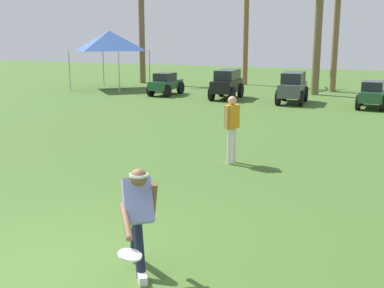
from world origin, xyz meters
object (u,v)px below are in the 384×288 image
object	(u,v)px
parked_car_slot_a	(166,84)
parked_car_slot_b	(227,83)
event_tent	(110,41)
parked_car_slot_c	(293,87)
teammate_near_sideline	(232,123)
palm_tree_far_right	(337,7)
palm_tree_far_left	(142,16)
palm_tree_right_of_centre	(318,30)
palm_tree_left_of_centre	(246,11)
frisbee_in_flight	(130,255)
parked_car_slot_d	(372,94)
frisbee_thrower	(138,214)

from	to	relation	value
parked_car_slot_a	parked_car_slot_b	world-z (taller)	parked_car_slot_b
event_tent	parked_car_slot_c	bearing A→B (deg)	-8.82
teammate_near_sideline	parked_car_slot_b	world-z (taller)	teammate_near_sideline
palm_tree_far_right	palm_tree_far_left	bearing A→B (deg)	179.49
palm_tree_far_left	palm_tree_right_of_centre	distance (m)	11.11
parked_car_slot_b	palm_tree_left_of_centre	world-z (taller)	palm_tree_left_of_centre
teammate_near_sideline	palm_tree_right_of_centre	distance (m)	14.49
event_tent	parked_car_slot_a	bearing A→B (deg)	-17.76
frisbee_in_flight	palm_tree_right_of_centre	distance (m)	20.70
teammate_near_sideline	event_tent	distance (m)	17.09
frisbee_in_flight	parked_car_slot_c	bearing A→B (deg)	97.25
parked_car_slot_c	palm_tree_far_left	xyz separation A→B (m)	(-10.64, 5.30, 3.32)
teammate_near_sideline	parked_car_slot_d	bearing A→B (deg)	78.20
parked_car_slot_d	event_tent	bearing A→B (deg)	172.64
frisbee_in_flight	parked_car_slot_c	size ratio (longest dim) A/B	0.12
parked_car_slot_b	parked_car_slot_d	world-z (taller)	parked_car_slot_b
palm_tree_right_of_centre	frisbee_in_flight	bearing A→B (deg)	-84.80
parked_car_slot_c	palm_tree_left_of_centre	world-z (taller)	palm_tree_left_of_centre
parked_car_slot_d	palm_tree_left_of_centre	xyz separation A→B (m)	(-7.86, 7.19, 3.73)
palm_tree_far_left	event_tent	distance (m)	3.92
palm_tree_right_of_centre	event_tent	distance (m)	11.03
palm_tree_right_of_centre	palm_tree_far_right	xyz separation A→B (m)	(0.63, 1.66, 1.16)
teammate_near_sideline	palm_tree_far_left	distance (m)	20.12
parked_car_slot_c	palm_tree_right_of_centre	world-z (taller)	palm_tree_right_of_centre
teammate_near_sideline	palm_tree_far_left	world-z (taller)	palm_tree_far_left
teammate_near_sideline	event_tent	size ratio (longest dim) A/B	0.47
frisbee_thrower	parked_car_slot_a	distance (m)	18.53
frisbee_thrower	palm_tree_left_of_centre	distance (m)	24.42
palm_tree_far_left	parked_car_slot_c	bearing A→B (deg)	-26.46
frisbee_in_flight	palm_tree_left_of_centre	distance (m)	25.16
parked_car_slot_b	palm_tree_right_of_centre	xyz separation A→B (m)	(3.45, 3.30, 2.43)
palm_tree_right_of_centre	palm_tree_far_right	world-z (taller)	palm_tree_far_right
frisbee_thrower	palm_tree_far_left	xyz separation A→B (m)	(-12.50, 21.55, 3.25)
frisbee_in_flight	teammate_near_sideline	xyz separation A→B (m)	(-1.08, 6.15, 0.34)
parked_car_slot_a	parked_car_slot_b	bearing A→B (deg)	-1.52
parked_car_slot_b	palm_tree_far_right	size ratio (longest dim) A/B	0.34
parked_car_slot_b	palm_tree_far_right	xyz separation A→B (m)	(4.08, 4.96, 3.59)
parked_car_slot_c	event_tent	distance (m)	10.86
frisbee_in_flight	palm_tree_far_left	distance (m)	25.87
frisbee_in_flight	palm_tree_far_right	xyz separation A→B (m)	(-1.23, 22.12, 3.71)
teammate_near_sideline	event_tent	xyz separation A→B (m)	(-11.64, 12.41, 1.69)
parked_car_slot_c	parked_car_slot_d	xyz separation A→B (m)	(3.29, -0.15, -0.16)
frisbee_in_flight	event_tent	bearing A→B (deg)	124.41
parked_car_slot_b	palm_tree_right_of_centre	world-z (taller)	palm_tree_right_of_centre
frisbee_in_flight	parked_car_slot_b	xyz separation A→B (m)	(-5.31, 17.15, 0.12)
palm_tree_left_of_centre	palm_tree_far_right	xyz separation A→B (m)	(5.49, -1.85, 0.02)
teammate_near_sideline	parked_car_slot_c	size ratio (longest dim) A/B	0.63
parked_car_slot_d	parked_car_slot_a	bearing A→B (deg)	177.25
parked_car_slot_c	palm_tree_right_of_centre	size ratio (longest dim) A/B	0.47
palm_tree_far_left	palm_tree_far_right	xyz separation A→B (m)	(11.56, -0.10, 0.27)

